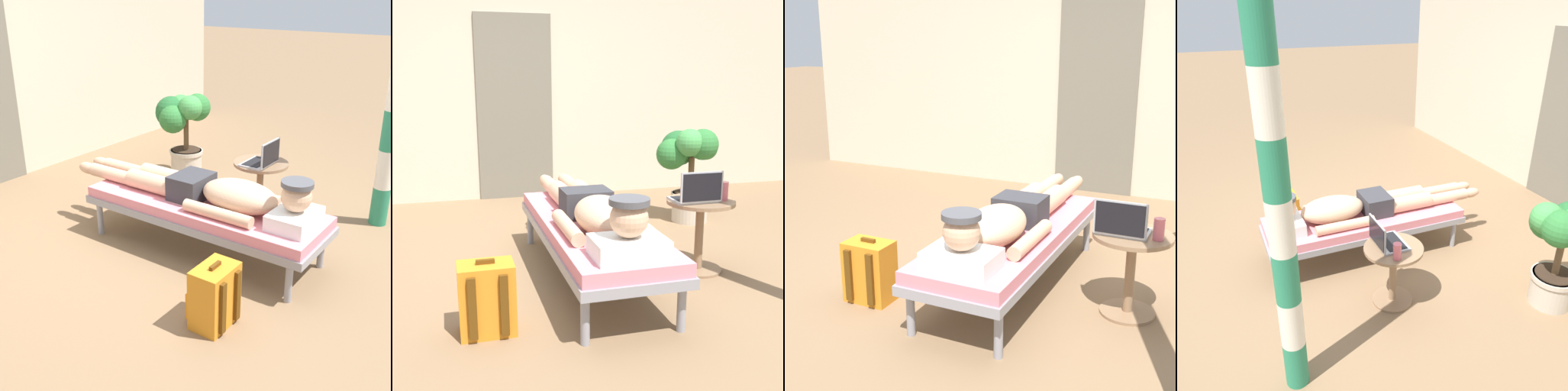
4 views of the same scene
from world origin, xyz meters
The scene contains 10 objects.
ground_plane centered at (0.00, 0.00, 0.00)m, with size 40.00×40.00×0.00m, color #846647.
house_wall_back centered at (0.13, 2.62, 1.35)m, with size 7.60×0.20×2.70m, color beige.
house_door_panel centered at (-0.01, 2.51, 1.02)m, with size 0.84×0.03×2.04m, color #6D6759.
lounge_chair centered at (0.13, -0.09, 0.35)m, with size 0.65×1.93×0.42m.
person_reclining centered at (0.13, -0.17, 0.52)m, with size 0.53×2.17×0.33m.
side_table centered at (0.92, -0.15, 0.36)m, with size 0.48×0.48×0.52m.
laptop centered at (0.86, -0.20, 0.58)m, with size 0.31×0.24×0.23m.
drink_glass centered at (1.07, -0.19, 0.59)m, with size 0.06×0.06×0.13m, color #D86672.
backpack centered at (-0.62, -0.68, 0.20)m, with size 0.30×0.26×0.42m.
potted_plant centered at (1.42, 1.07, 0.59)m, with size 0.60×0.57×0.91m.
Camera 2 is at (-0.79, -3.32, 1.38)m, focal length 47.23 mm.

